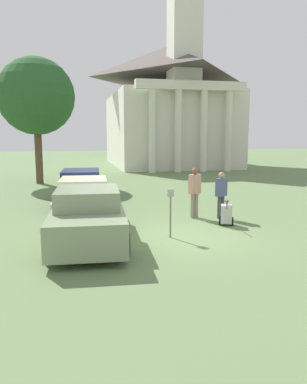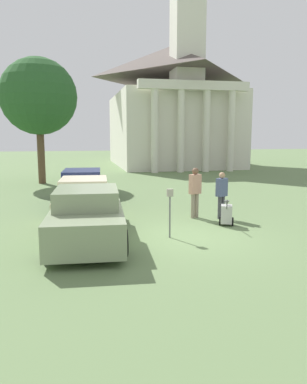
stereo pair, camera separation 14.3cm
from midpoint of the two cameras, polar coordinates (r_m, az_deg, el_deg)
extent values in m
plane|color=#607A4C|center=(11.20, 3.93, -6.81)|extent=(120.00, 120.00, 0.00)
cube|color=gray|center=(10.75, -10.28, -4.24)|extent=(2.24, 4.98, 0.84)
cube|color=gray|center=(10.43, -10.41, -0.85)|extent=(1.81, 2.15, 0.51)
cylinder|color=black|center=(12.34, -14.40, -3.97)|extent=(0.23, 0.69, 0.68)
cylinder|color=black|center=(12.29, -5.70, -3.78)|extent=(0.23, 0.69, 0.68)
cylinder|color=black|center=(9.44, -16.20, -7.97)|extent=(0.23, 0.69, 0.68)
cylinder|color=black|center=(9.38, -4.73, -7.76)|extent=(0.23, 0.69, 0.68)
cube|color=beige|center=(13.63, -10.80, -1.61)|extent=(2.13, 4.82, 0.79)
cube|color=beige|center=(13.34, -10.91, 0.98)|extent=(1.72, 2.08, 0.50)
cylinder|color=black|center=(15.16, -13.93, -1.59)|extent=(0.23, 0.70, 0.69)
cylinder|color=black|center=(15.10, -7.21, -1.44)|extent=(0.23, 0.70, 0.69)
cylinder|color=black|center=(12.32, -15.14, -4.01)|extent=(0.23, 0.70, 0.69)
cylinder|color=black|center=(12.24, -6.85, -3.84)|extent=(0.23, 0.70, 0.69)
cube|color=#19234C|center=(16.65, -11.15, 0.16)|extent=(2.12, 5.38, 0.75)
cube|color=#19234C|center=(16.36, -11.25, 2.33)|extent=(1.70, 2.31, 0.57)
cylinder|color=black|center=(18.35, -13.60, 0.17)|extent=(0.23, 0.68, 0.67)
cylinder|color=black|center=(18.28, -8.21, 0.29)|extent=(0.23, 0.68, 0.67)
cylinder|color=black|center=(15.14, -14.64, -1.66)|extent=(0.23, 0.68, 0.67)
cylinder|color=black|center=(15.06, -8.11, -1.52)|extent=(0.23, 0.68, 0.67)
cylinder|color=slate|center=(10.96, 2.23, -3.84)|extent=(0.05, 0.05, 1.23)
cube|color=gray|center=(10.82, 2.25, -0.11)|extent=(0.18, 0.09, 0.22)
cylinder|color=gray|center=(13.71, 6.23, -2.05)|extent=(0.14, 0.14, 0.89)
cylinder|color=gray|center=(13.60, 5.67, -2.13)|extent=(0.14, 0.14, 0.89)
cube|color=tan|center=(13.53, 6.00, 1.21)|extent=(0.47, 0.35, 0.70)
sphere|color=brown|center=(13.48, 6.03, 3.20)|extent=(0.24, 0.24, 0.24)
cylinder|color=#3F3F47|center=(13.76, 10.14, -2.24)|extent=(0.14, 0.14, 0.81)
cylinder|color=#3F3F47|center=(13.63, 9.70, -2.34)|extent=(0.14, 0.14, 0.81)
cube|color=#4C597F|center=(13.58, 10.00, 0.73)|extent=(0.47, 0.39, 0.64)
sphere|color=tan|center=(13.53, 10.05, 2.54)|extent=(0.22, 0.22, 0.22)
cube|color=#B2B2AD|center=(12.69, 10.72, -3.30)|extent=(0.50, 0.54, 0.60)
cone|color=#59595B|center=(12.62, 10.77, -1.61)|extent=(0.18, 0.18, 0.16)
cylinder|color=#4C4C4C|center=(12.15, 10.81, -1.92)|extent=(0.25, 0.56, 0.43)
cylinder|color=black|center=(12.74, 9.75, -4.35)|extent=(0.15, 0.28, 0.28)
cylinder|color=black|center=(12.75, 11.64, -4.40)|extent=(0.15, 0.28, 0.28)
cube|color=silver|center=(37.60, 1.96, 9.37)|extent=(10.58, 13.95, 6.79)
pyramid|color=#564C47|center=(38.21, 2.02, 19.08)|extent=(10.79, 14.23, 3.05)
cylinder|color=silver|center=(29.49, -0.35, 9.20)|extent=(0.56, 0.56, 6.45)
cylinder|color=silver|center=(30.01, 3.66, 9.18)|extent=(0.56, 0.56, 6.45)
cylinder|color=silver|center=(30.67, 7.50, 9.11)|extent=(0.56, 0.56, 6.45)
cylinder|color=silver|center=(31.45, 11.17, 9.01)|extent=(0.56, 0.56, 6.45)
cube|color=silver|center=(30.56, 5.71, 15.86)|extent=(9.00, 0.70, 0.70)
cube|color=silver|center=(33.42, 4.61, 23.47)|extent=(2.40, 2.40, 9.42)
cylinder|color=brown|center=(24.02, -17.24, 5.17)|extent=(0.44, 0.44, 3.31)
sphere|color=#285628|center=(24.09, -17.64, 13.74)|extent=(4.58, 4.58, 4.58)
camera|label=1|loc=(0.07, -90.33, -0.05)|focal=35.00mm
camera|label=2|loc=(0.07, 89.67, 0.05)|focal=35.00mm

